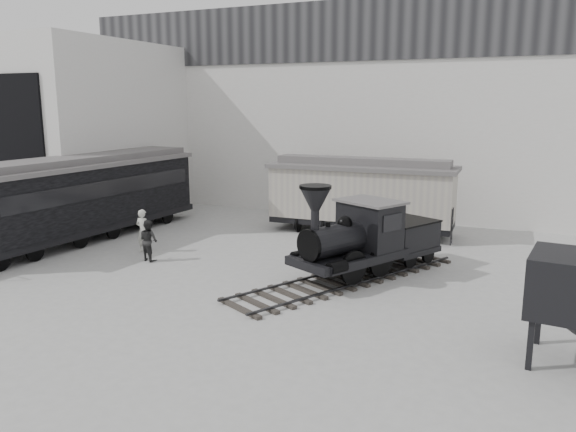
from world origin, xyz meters
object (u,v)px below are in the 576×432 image
at_px(locomotive, 363,242).
at_px(visitor_a, 143,231).
at_px(boxcar, 361,194).
at_px(passenger_coach, 86,197).
at_px(visitor_b, 149,240).

relative_size(locomotive, visitor_a, 5.26).
bearing_deg(boxcar, passenger_coach, -152.77).
xyz_separation_m(boxcar, passenger_coach, (-10.76, -5.95, 0.05)).
bearing_deg(passenger_coach, visitor_b, -17.48).
bearing_deg(visitor_a, visitor_b, 136.80).
relative_size(locomotive, passenger_coach, 0.72).
relative_size(locomotive, visitor_b, 5.84).
bearing_deg(visitor_b, boxcar, -113.10).
distance_m(boxcar, visitor_a, 9.89).
bearing_deg(boxcar, locomotive, -74.91).
bearing_deg(passenger_coach, locomotive, 1.74).
bearing_deg(visitor_a, locomotive, -176.81).
height_order(boxcar, visitor_a, boxcar).
height_order(locomotive, boxcar, boxcar).
bearing_deg(visitor_a, boxcar, -135.29).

